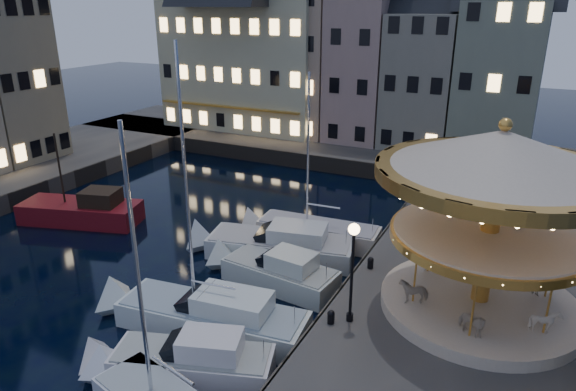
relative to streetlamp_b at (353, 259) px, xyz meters
The scene contains 24 objects.
ground 8.31m from the streetlamp_b, behind, with size 160.00×160.00×0.00m, color black.
quay_east 9.09m from the streetlamp_b, 36.33° to the left, with size 16.00×56.00×1.30m, color #474442.
quay_north 31.17m from the streetlamp_b, 119.38° to the left, with size 44.00×12.00×1.30m, color #474442.
quaywall_e 6.15m from the streetlamp_b, 103.50° to the left, with size 0.15×44.00×1.30m, color #47423A.
quaywall_n 25.03m from the streetlamp_b, 122.15° to the left, with size 48.00×0.15×1.30m, color #47423A.
streetlamp_b is the anchor object (origin of this frame).
streetlamp_c 13.50m from the streetlamp_b, 90.00° to the left, with size 0.44×0.44×4.17m.
bollard_b 2.54m from the streetlamp_b, 140.19° to the right, with size 0.30×0.30×0.57m.
bollard_c 5.14m from the streetlamp_b, 97.59° to the left, with size 0.30×0.30×0.57m.
bollard_d 10.30m from the streetlamp_b, 93.43° to the left, with size 0.30×0.30×0.57m.
townhouse_na 39.60m from the streetlamp_b, 132.64° to the left, with size 5.50×8.00×12.80m.
townhouse_nb 36.20m from the streetlamp_b, 126.23° to the left, with size 6.16×8.00×13.80m.
townhouse_nc 33.09m from the streetlamp_b, 117.66° to the left, with size 6.82×8.00×14.80m.
townhouse_nd 30.95m from the streetlamp_b, 108.05° to the left, with size 5.50×8.00×15.80m.
townhouse_ne 29.51m from the streetlamp_b, 97.85° to the left, with size 6.16×8.00×12.80m.
townhouse_nf 29.38m from the streetlamp_b, 85.96° to the left, with size 6.82×8.00×13.80m.
hotel_corner 36.38m from the streetlamp_b, 126.17° to the left, with size 17.60×9.00×16.80m.
motorboat_b 7.40m from the streetlamp_b, 138.37° to the right, with size 6.92×3.91×2.15m.
motorboat_c 7.00m from the streetlamp_b, 166.06° to the right, with size 9.26×3.38×12.24m.
motorboat_d 6.92m from the streetlamp_b, 148.27° to the left, with size 6.81×2.84×2.15m.
motorboat_e 9.32m from the streetlamp_b, 138.16° to the left, with size 9.03×4.38×2.15m.
motorboat_f 10.79m from the streetlamp_b, 123.22° to the left, with size 8.14×2.61×10.76m.
red_fishing_boat 20.28m from the streetlamp_b, 166.78° to the left, with size 7.86×4.59×5.93m.
carousel 5.99m from the streetlamp_b, 34.88° to the left, with size 9.07×9.07×7.94m.
Camera 1 is at (12.70, -15.56, 13.05)m, focal length 32.00 mm.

